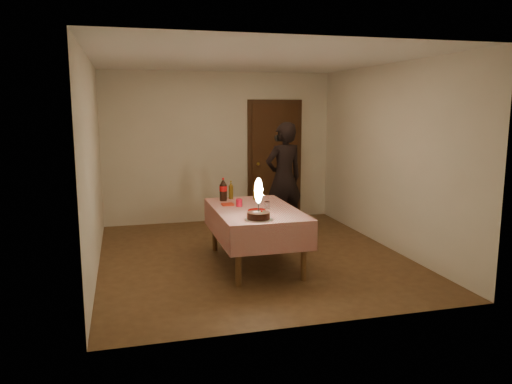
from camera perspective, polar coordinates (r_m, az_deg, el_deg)
ground at (r=6.84m, az=-0.45°, el=-7.32°), size 4.00×4.50×0.01m
room_shell at (r=6.63m, az=-0.35°, el=6.70°), size 4.04×4.54×2.62m
dining_table at (r=6.35m, az=-0.12°, el=-2.75°), size 1.02×1.72×0.73m
birthday_cake at (r=5.68m, az=0.30°, el=-1.93°), size 0.33×0.33×0.48m
red_plate at (r=6.20m, az=0.09°, el=-2.08°), size 0.22×0.22×0.01m
red_cup at (r=6.43m, az=-1.94°, el=-1.23°), size 0.08×0.08×0.10m
clear_cup at (r=6.29m, az=1.27°, el=-1.53°), size 0.07×0.07×0.09m
napkin_stack at (r=6.54m, az=-3.26°, el=-1.42°), size 0.15×0.15×0.02m
cola_bottle at (r=6.82m, az=-3.77°, el=0.26°), size 0.10×0.10×0.32m
amber_bottle_left at (r=6.96m, az=-2.88°, el=0.17°), size 0.06×0.06×0.25m
amber_bottle_right at (r=6.90m, az=-0.07°, el=0.10°), size 0.06×0.06×0.25m
photographer at (r=7.93m, az=3.21°, el=1.61°), size 0.72×0.56×1.77m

